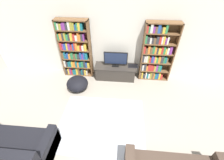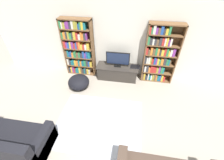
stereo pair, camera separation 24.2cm
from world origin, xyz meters
The scene contains 9 objects.
wall_back centered at (0.00, 4.23, 1.30)m, with size 8.80×0.06×2.60m.
bookshelf_left centered at (-1.36, 4.04, 1.01)m, with size 1.05×0.30×2.04m.
bookshelf_right centered at (1.37, 4.05, 0.99)m, with size 1.05×0.30×2.04m.
tv_stand centered at (0.05, 3.91, 0.26)m, with size 1.46×0.53×0.51m.
television centered at (0.05, 3.92, 0.79)m, with size 0.81×0.16×0.53m.
laptop centered at (0.66, 3.96, 0.52)m, with size 0.34×0.25×0.03m.
area_rug centered at (-0.17, 1.89, 0.01)m, with size 2.26×1.83×0.02m.
couch_left_sectional centered at (-1.99, 0.85, 0.29)m, with size 1.78×0.91×0.89m.
beanbag_ottoman centered at (-1.17, 3.18, 0.22)m, with size 0.70×0.70×0.44m, color black.
Camera 1 is at (0.31, -0.45, 3.46)m, focal length 24.00 mm.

